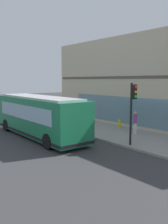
% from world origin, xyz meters
% --- Properties ---
extents(ground, '(120.00, 120.00, 0.00)m').
position_xyz_m(ground, '(0.00, 0.00, 0.00)').
color(ground, '#38383A').
extents(sidewalk_curb, '(4.91, 40.00, 0.15)m').
position_xyz_m(sidewalk_curb, '(5.06, 0.00, 0.07)').
color(sidewalk_curb, gray).
rests_on(sidewalk_curb, ground).
extents(building_corner, '(7.90, 21.72, 8.17)m').
position_xyz_m(building_corner, '(11.43, 0.00, 4.08)').
color(building_corner, beige).
rests_on(building_corner, ground).
extents(city_bus_nearside, '(2.75, 10.08, 3.07)m').
position_xyz_m(city_bus_nearside, '(-0.10, 2.63, 1.55)').
color(city_bus_nearside, '#197247').
rests_on(city_bus_nearside, ground).
extents(traffic_light_near_corner, '(0.32, 0.49, 3.94)m').
position_xyz_m(traffic_light_near_corner, '(3.03, -3.74, 2.89)').
color(traffic_light_near_corner, black).
rests_on(traffic_light_near_corner, sidewalk_curb).
extents(fire_hydrant, '(0.35, 0.35, 0.74)m').
position_xyz_m(fire_hydrant, '(6.67, 0.72, 0.51)').
color(fire_hydrant, gold).
rests_on(fire_hydrant, sidewalk_curb).
extents(pedestrian_by_light_pole, '(0.32, 0.32, 1.72)m').
position_xyz_m(pedestrian_by_light_pole, '(5.81, -1.70, 1.14)').
color(pedestrian_by_light_pole, silver).
rests_on(pedestrian_by_light_pole, sidewalk_curb).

